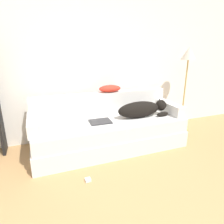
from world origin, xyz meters
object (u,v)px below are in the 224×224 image
Objects in this scene: laptop at (100,122)px; power_adapter at (88,180)px; throw_pillow at (110,89)px; floor_lamp at (188,64)px; couch at (110,134)px; dog at (142,109)px.

laptop is 0.85m from power_adapter.
floor_lamp reaches higher than throw_pillow.
couch is 1.78m from floor_lamp.
dog reaches higher than couch.
power_adapter is (-0.65, -1.01, -0.82)m from throw_pillow.
throw_pillow is 1.45m from power_adapter.
dog is 1.32m from power_adapter.
dog reaches higher than power_adapter.
throw_pillow is (-0.38, 0.39, 0.27)m from dog.
throw_pillow reaches higher than couch.
power_adapter is at bearing -122.62° from throw_pillow.
throw_pillow is at bearing 68.70° from couch.
dog reaches higher than laptop.
power_adapter is at bearing -156.42° from floor_lamp.
couch is 35.14× the size of power_adapter.
dog is at bearing -45.67° from throw_pillow.
couch is at bearing -111.30° from throw_pillow.
laptop reaches higher than couch.
power_adapter is at bearing -117.23° from laptop.
dog is 0.67m from laptop.
throw_pillow is (0.29, 0.37, 0.38)m from laptop.
laptop is 0.21× the size of floor_lamp.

